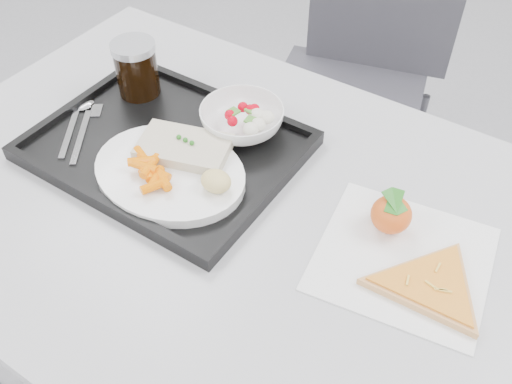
{
  "coord_description": "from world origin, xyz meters",
  "views": [
    {
      "loc": [
        0.38,
        -0.22,
        1.43
      ],
      "look_at": [
        0.02,
        0.32,
        0.77
      ],
      "focal_mm": 40.0,
      "sensor_mm": 36.0,
      "label": 1
    }
  ],
  "objects_px": {
    "tray": "(166,147)",
    "salad_bowl": "(242,120)",
    "pizza_slice": "(430,285)",
    "dinner_plate": "(170,173)",
    "cola_glass": "(136,67)",
    "table": "(237,229)",
    "chair": "(361,62)",
    "tangerine": "(391,214)"
  },
  "relations": [
    {
      "from": "tray",
      "to": "salad_bowl",
      "type": "relative_size",
      "value": 2.96
    },
    {
      "from": "salad_bowl",
      "to": "pizza_slice",
      "type": "distance_m",
      "value": 0.44
    },
    {
      "from": "dinner_plate",
      "to": "cola_glass",
      "type": "height_order",
      "value": "cola_glass"
    },
    {
      "from": "table",
      "to": "cola_glass",
      "type": "height_order",
      "value": "cola_glass"
    },
    {
      "from": "table",
      "to": "salad_bowl",
      "type": "distance_m",
      "value": 0.2
    },
    {
      "from": "chair",
      "to": "salad_bowl",
      "type": "distance_m",
      "value": 0.71
    },
    {
      "from": "cola_glass",
      "to": "pizza_slice",
      "type": "relative_size",
      "value": 0.38
    },
    {
      "from": "cola_glass",
      "to": "salad_bowl",
      "type": "bearing_deg",
      "value": 3.32
    },
    {
      "from": "salad_bowl",
      "to": "pizza_slice",
      "type": "bearing_deg",
      "value": -17.84
    },
    {
      "from": "dinner_plate",
      "to": "tangerine",
      "type": "bearing_deg",
      "value": 16.87
    },
    {
      "from": "tray",
      "to": "dinner_plate",
      "type": "relative_size",
      "value": 1.67
    },
    {
      "from": "tray",
      "to": "cola_glass",
      "type": "distance_m",
      "value": 0.18
    },
    {
      "from": "table",
      "to": "salad_bowl",
      "type": "xyz_separation_m",
      "value": [
        -0.09,
        0.15,
        0.11
      ]
    },
    {
      "from": "chair",
      "to": "tray",
      "type": "bearing_deg",
      "value": -93.07
    },
    {
      "from": "tray",
      "to": "pizza_slice",
      "type": "bearing_deg",
      "value": -2.76
    },
    {
      "from": "dinner_plate",
      "to": "salad_bowl",
      "type": "height_order",
      "value": "salad_bowl"
    },
    {
      "from": "salad_bowl",
      "to": "cola_glass",
      "type": "height_order",
      "value": "cola_glass"
    },
    {
      "from": "dinner_plate",
      "to": "salad_bowl",
      "type": "bearing_deg",
      "value": 79.31
    },
    {
      "from": "table",
      "to": "salad_bowl",
      "type": "bearing_deg",
      "value": 121.02
    },
    {
      "from": "table",
      "to": "cola_glass",
      "type": "xyz_separation_m",
      "value": [
        -0.32,
        0.13,
        0.14
      ]
    },
    {
      "from": "dinner_plate",
      "to": "chair",
      "type": "bearing_deg",
      "value": 91.19
    },
    {
      "from": "salad_bowl",
      "to": "tray",
      "type": "bearing_deg",
      "value": -129.43
    },
    {
      "from": "pizza_slice",
      "to": "chair",
      "type": "bearing_deg",
      "value": 120.4
    },
    {
      "from": "table",
      "to": "tray",
      "type": "distance_m",
      "value": 0.2
    },
    {
      "from": "table",
      "to": "chair",
      "type": "height_order",
      "value": "chair"
    },
    {
      "from": "table",
      "to": "dinner_plate",
      "type": "bearing_deg",
      "value": -169.32
    },
    {
      "from": "chair",
      "to": "tangerine",
      "type": "distance_m",
      "value": 0.85
    },
    {
      "from": "pizza_slice",
      "to": "tray",
      "type": "bearing_deg",
      "value": 177.24
    },
    {
      "from": "table",
      "to": "pizza_slice",
      "type": "xyz_separation_m",
      "value": [
        0.33,
        0.01,
        0.08
      ]
    },
    {
      "from": "table",
      "to": "tangerine",
      "type": "height_order",
      "value": "tangerine"
    },
    {
      "from": "chair",
      "to": "dinner_plate",
      "type": "height_order",
      "value": "chair"
    },
    {
      "from": "salad_bowl",
      "to": "tangerine",
      "type": "relative_size",
      "value": 1.95
    },
    {
      "from": "cola_glass",
      "to": "pizza_slice",
      "type": "height_order",
      "value": "cola_glass"
    },
    {
      "from": "table",
      "to": "salad_bowl",
      "type": "relative_size",
      "value": 7.89
    },
    {
      "from": "cola_glass",
      "to": "pizza_slice",
      "type": "distance_m",
      "value": 0.67
    },
    {
      "from": "chair",
      "to": "dinner_plate",
      "type": "bearing_deg",
      "value": -88.81
    },
    {
      "from": "chair",
      "to": "salad_bowl",
      "type": "xyz_separation_m",
      "value": [
        0.05,
        -0.66,
        0.25
      ]
    },
    {
      "from": "cola_glass",
      "to": "tangerine",
      "type": "relative_size",
      "value": 1.38
    },
    {
      "from": "cola_glass",
      "to": "table",
      "type": "bearing_deg",
      "value": -22.26
    },
    {
      "from": "table",
      "to": "tangerine",
      "type": "bearing_deg",
      "value": 19.92
    },
    {
      "from": "table",
      "to": "pizza_slice",
      "type": "distance_m",
      "value": 0.34
    },
    {
      "from": "chair",
      "to": "salad_bowl",
      "type": "bearing_deg",
      "value": -85.76
    }
  ]
}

